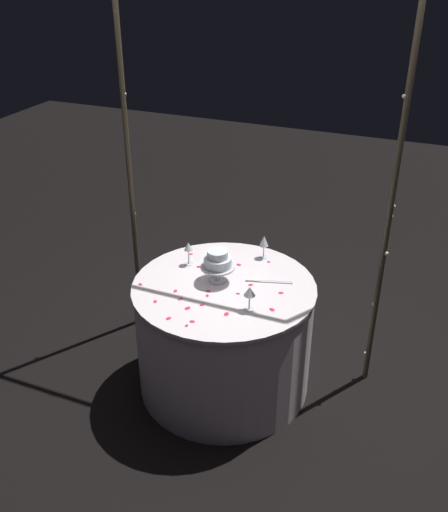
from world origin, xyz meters
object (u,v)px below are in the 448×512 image
decorative_arch (250,145)px  cake_knife (266,281)px  wine_glass_1 (250,292)px  main_table (224,336)px  wine_glass_2 (264,242)px  wine_glass_0 (188,248)px  tiered_cake (218,261)px

decorative_arch → cake_knife: 0.86m
wine_glass_1 → main_table: bearing=141.4°
main_table → wine_glass_2: bearing=75.8°
decorative_arch → main_table: (0.00, -0.43, -1.17)m
main_table → wine_glass_0: size_ratio=7.18×
tiered_cake → wine_glass_0: size_ratio=1.36×
tiered_cake → wine_glass_1: bearing=-37.5°
cake_knife → wine_glass_2: bearing=111.7°
decorative_arch → cake_knife: bearing=-52.0°
main_table → cake_knife: 0.48m
decorative_arch → cake_knife: size_ratio=8.64×
main_table → wine_glass_2: size_ratio=7.11×
decorative_arch → cake_knife: decorative_arch is taller
wine_glass_1 → wine_glass_2: wine_glass_2 is taller
wine_glass_2 → wine_glass_0: bearing=-147.4°
decorative_arch → main_table: size_ratio=2.15×
wine_glass_1 → wine_glass_2: 0.64m
decorative_arch → wine_glass_0: bearing=-139.8°
main_table → wine_glass_1: 0.59m
wine_glass_0 → wine_glass_2: bearing=32.6°
main_table → tiered_cake: tiered_cake is taller
decorative_arch → tiered_cake: decorative_arch is taller
decorative_arch → tiered_cake: (-0.06, -0.40, -0.64)m
main_table → wine_glass_0: 0.63m
decorative_arch → main_table: bearing=-90.0°
wine_glass_0 → wine_glass_1: size_ratio=1.05×
tiered_cake → cake_knife: size_ratio=0.76×
wine_glass_0 → tiered_cake: bearing=-25.6°
wine_glass_2 → cake_knife: (0.12, -0.30, -0.11)m
tiered_cake → wine_glass_1: (0.29, -0.23, -0.02)m
wine_glass_1 → wine_glass_2: bearing=101.4°
decorative_arch → wine_glass_1: size_ratio=16.20×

